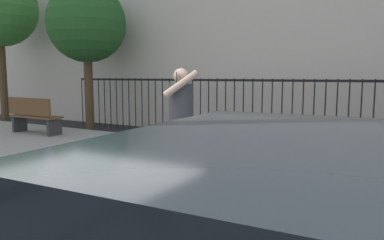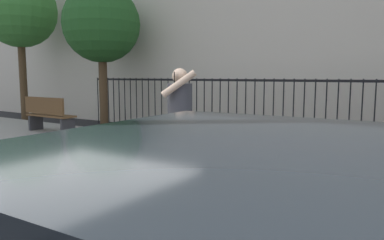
{
  "view_description": "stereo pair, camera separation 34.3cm",
  "coord_description": "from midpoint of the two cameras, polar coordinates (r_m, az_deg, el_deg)",
  "views": [
    {
      "loc": [
        3.46,
        -3.02,
        1.67
      ],
      "look_at": [
        0.85,
        1.52,
        1.03
      ],
      "focal_mm": 34.2,
      "sensor_mm": 36.0,
      "label": 1
    },
    {
      "loc": [
        3.75,
        -2.84,
        1.67
      ],
      "look_at": [
        0.85,
        1.52,
        1.03
      ],
      "focal_mm": 34.2,
      "sensor_mm": 36.0,
      "label": 2
    }
  ],
  "objects": [
    {
      "name": "ground_plane",
      "position": [
        4.94,
        -20.28,
        -13.25
      ],
      "size": [
        60.0,
        60.0,
        0.0
      ],
      "primitive_type": "plane",
      "color": "black"
    },
    {
      "name": "sidewalk",
      "position": [
        6.47,
        -5.07,
        -7.35
      ],
      "size": [
        28.0,
        4.4,
        0.15
      ],
      "primitive_type": "cube",
      "color": "gray",
      "rests_on": "ground"
    },
    {
      "name": "iron_fence",
      "position": [
        9.56,
        7.7,
        2.98
      ],
      "size": [
        12.03,
        0.04,
        1.6
      ],
      "color": "black",
      "rests_on": "ground"
    },
    {
      "name": "pedestrian_on_phone",
      "position": [
        5.04,
        -3.66,
        0.31
      ],
      "size": [
        0.61,
        0.71,
        1.62
      ],
      "color": "beige",
      "rests_on": "sidewalk"
    },
    {
      "name": "street_bench",
      "position": [
        10.47,
        -24.39,
        0.73
      ],
      "size": [
        1.6,
        0.45,
        0.95
      ],
      "color": "brown",
      "rests_on": "sidewalk"
    },
    {
      "name": "street_tree_mid",
      "position": [
        11.77,
        -16.95,
        14.17
      ],
      "size": [
        2.35,
        2.35,
        4.41
      ],
      "color": "#4C3823",
      "rests_on": "ground"
    }
  ]
}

